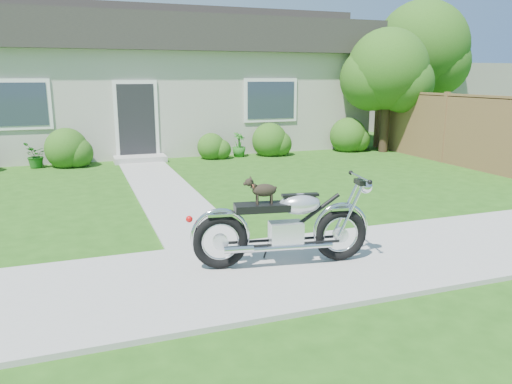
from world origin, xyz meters
The scene contains 11 objects.
ground centered at (0.00, 0.00, 0.00)m, with size 80.00×80.00×0.00m, color #235114.
sidewalk centered at (0.00, 0.00, 0.02)m, with size 24.00×2.20×0.04m, color #9E9B93.
walkway centered at (-1.50, 5.00, 0.01)m, with size 1.20×8.00×0.03m, color #9E9B93.
house centered at (0.00, 11.99, 2.16)m, with size 12.60×7.03×4.50m.
fence centered at (6.30, 5.75, 0.94)m, with size 0.12×6.62×1.90m.
tree_near centered at (6.02, 7.90, 2.39)m, with size 2.51×2.44×3.74m.
tree_far centered at (8.67, 9.80, 3.15)m, with size 3.21×3.21×4.92m.
shrub_row centered at (0.39, 8.50, 0.44)m, with size 11.51×1.14×1.14m.
potted_plant_left centered at (-4.13, 8.55, 0.33)m, with size 0.59×0.52×0.66m, color #1C5A17.
potted_plant_right centered at (1.34, 8.55, 0.36)m, with size 0.40×0.40×0.71m, color #24691D.
motorcycle_with_dog centered at (-0.80, 0.06, 0.53)m, with size 2.21×0.68×1.09m.
Camera 1 is at (-3.11, -5.25, 2.29)m, focal length 35.00 mm.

